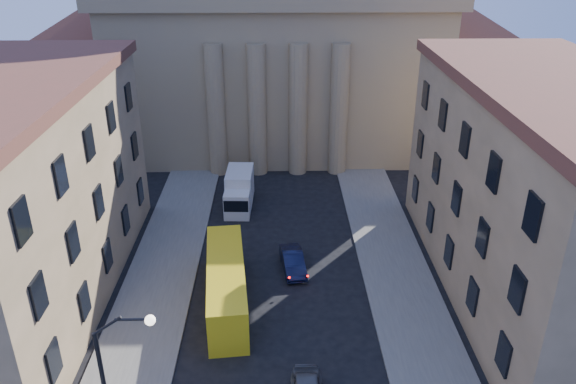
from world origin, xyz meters
name	(u,v)px	position (x,y,z in m)	size (l,w,h in m)	color
sidewalk_left	(144,329)	(-8.50, 18.00, 0.07)	(5.00, 60.00, 0.15)	#5C5954
sidewalk_right	(415,326)	(8.50, 18.00, 0.07)	(5.00, 60.00, 0.15)	#5C5954
church	(277,32)	(0.00, 55.47, 11.88)	(68.02, 28.76, 36.60)	#94815B
building_left	(9,197)	(-17.00, 22.00, 7.42)	(11.60, 26.60, 14.70)	tan
building_right	(544,192)	(17.00, 22.00, 7.42)	(11.60, 26.60, 14.70)	tan
street_lamp	(116,384)	(-6.97, 8.00, 5.29)	(2.62, 0.44, 8.83)	black
car_right_distant	(293,261)	(1.00, 24.66, 0.70)	(1.48, 4.26, 1.40)	black
city_bus	(226,283)	(-3.50, 20.72, 1.61)	(3.46, 10.80, 2.99)	yellow
box_truck	(239,191)	(-3.50, 35.10, 1.48)	(2.43, 5.77, 3.13)	silver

